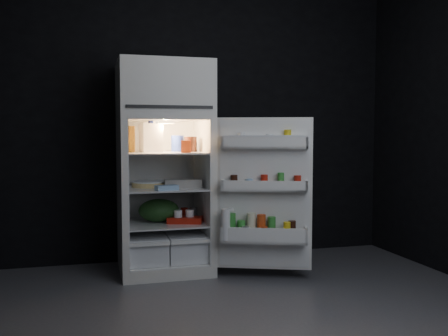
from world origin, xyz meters
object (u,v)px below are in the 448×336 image
object	(u,v)px
milk_jug	(151,138)
egg_carton	(183,184)
refrigerator	(164,160)
yogurt_tray	(185,220)
fridge_door	(263,196)

from	to	relation	value
milk_jug	egg_carton	distance (m)	0.47
refrigerator	milk_jug	size ratio (longest dim) A/B	7.42
refrigerator	yogurt_tray	bearing A→B (deg)	-37.85
fridge_door	yogurt_tray	world-z (taller)	fridge_door
yogurt_tray	milk_jug	bearing A→B (deg)	177.91
refrigerator	fridge_door	distance (m)	0.93
refrigerator	milk_jug	distance (m)	0.22
refrigerator	milk_jug	world-z (taller)	refrigerator
milk_jug	egg_carton	world-z (taller)	milk_jug
refrigerator	milk_jug	bearing A→B (deg)	-166.87
egg_carton	yogurt_tray	size ratio (longest dim) A/B	1.07
egg_carton	refrigerator	bearing A→B (deg)	140.28
egg_carton	yogurt_tray	world-z (taller)	egg_carton
fridge_door	milk_jug	bearing A→B (deg)	149.59
yogurt_tray	refrigerator	bearing A→B (deg)	160.30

